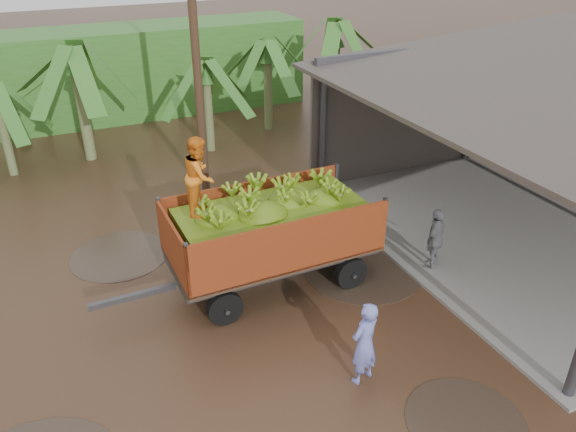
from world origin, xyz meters
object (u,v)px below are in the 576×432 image
at_px(banana_trailer, 270,229).
at_px(man_grey, 435,240).
at_px(man_blue, 364,343).
at_px(utility_pole, 196,55).

height_order(banana_trailer, man_grey, banana_trailer).
bearing_deg(banana_trailer, man_blue, -86.12).
bearing_deg(man_blue, banana_trailer, -104.07).
bearing_deg(man_grey, utility_pole, -92.33).
bearing_deg(utility_pole, man_blue, -88.76).
distance_m(man_blue, utility_pole, 9.46).
relative_size(banana_trailer, man_grey, 3.96).
height_order(banana_trailer, man_blue, banana_trailer).
relative_size(banana_trailer, man_blue, 3.75).
relative_size(man_blue, utility_pole, 0.21).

